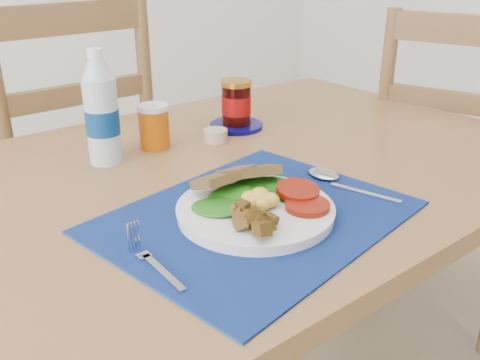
# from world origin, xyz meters

# --- Properties ---
(table) EXTENTS (1.40, 0.90, 0.75)m
(table) POSITION_xyz_m (0.00, 0.20, 0.67)
(table) COLOR brown
(table) RESTS_ON ground
(chair_far) EXTENTS (0.47, 0.45, 1.26)m
(chair_far) POSITION_xyz_m (-0.06, 0.90, 0.62)
(chair_far) COLOR brown
(chair_far) RESTS_ON ground
(chair_end) EXTENTS (0.55, 0.57, 1.22)m
(chair_end) POSITION_xyz_m (0.85, 0.18, 0.61)
(chair_end) COLOR brown
(chair_end) RESTS_ON ground
(placemat) EXTENTS (0.54, 0.45, 0.00)m
(placemat) POSITION_xyz_m (-0.09, -0.00, 0.75)
(placemat) COLOR black
(placemat) RESTS_ON table
(breakfast_plate) EXTENTS (0.25, 0.25, 0.06)m
(breakfast_plate) POSITION_xyz_m (-0.10, -0.01, 0.77)
(breakfast_plate) COLOR silver
(breakfast_plate) RESTS_ON placemat
(fork) EXTENTS (0.02, 0.15, 0.00)m
(fork) POSITION_xyz_m (-0.30, -0.02, 0.76)
(fork) COLOR #B2B5BA
(fork) RESTS_ON placemat
(spoon) EXTENTS (0.05, 0.20, 0.01)m
(spoon) POSITION_xyz_m (0.11, 0.01, 0.76)
(spoon) COLOR #B2B5BA
(spoon) RESTS_ON placemat
(water_bottle) EXTENTS (0.07, 0.07, 0.23)m
(water_bottle) POSITION_xyz_m (-0.17, 0.38, 0.85)
(water_bottle) COLOR #ADBFCC
(water_bottle) RESTS_ON table
(juice_glass) EXTENTS (0.07, 0.07, 0.09)m
(juice_glass) POSITION_xyz_m (-0.05, 0.39, 0.80)
(juice_glass) COLOR #B44E04
(juice_glass) RESTS_ON table
(ramekin) EXTENTS (0.05, 0.05, 0.03)m
(ramekin) POSITION_xyz_m (0.07, 0.34, 0.76)
(ramekin) COLOR tan
(ramekin) RESTS_ON table
(jam_on_saucer) EXTENTS (0.13, 0.13, 0.12)m
(jam_on_saucer) POSITION_xyz_m (0.17, 0.38, 0.80)
(jam_on_saucer) COLOR #07044F
(jam_on_saucer) RESTS_ON table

